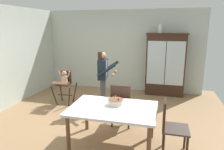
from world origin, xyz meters
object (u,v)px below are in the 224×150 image
object	(u,v)px
dining_chair_far_side	(121,103)
china_cabinet	(165,64)
adult_person	(103,73)
dining_table	(113,112)
high_chair_with_toddler	(64,81)
birthday_cake	(116,102)
dining_chair_right_end	(170,123)
ceramic_vase	(160,29)

from	to	relation	value
dining_chair_far_side	china_cabinet	bearing A→B (deg)	-110.06
adult_person	dining_table	size ratio (longest dim) A/B	0.98
high_chair_with_toddler	birthday_cake	xyz separation A→B (m)	(1.86, -1.55, 0.14)
adult_person	dining_chair_right_end	xyz separation A→B (m)	(1.66, -1.59, -0.41)
china_cabinet	dining_table	distance (m)	3.37
adult_person	birthday_cake	world-z (taller)	adult_person
china_cabinet	adult_person	bearing A→B (deg)	-133.50
dining_table	ceramic_vase	bearing A→B (deg)	78.51
adult_person	dining_table	xyz separation A→B (m)	(0.67, -1.60, -0.31)
ceramic_vase	adult_person	world-z (taller)	ceramic_vase
ceramic_vase	high_chair_with_toddler	size ratio (longest dim) A/B	0.28
dining_table	dining_chair_far_side	distance (m)	0.75
ceramic_vase	dining_table	world-z (taller)	ceramic_vase
dining_chair_far_side	adult_person	bearing A→B (deg)	-52.72
china_cabinet	dining_chair_far_side	bearing A→B (deg)	-109.53
china_cabinet	high_chair_with_toddler	world-z (taller)	china_cabinet
ceramic_vase	dining_table	bearing A→B (deg)	-101.49
dining_chair_far_side	ceramic_vase	bearing A→B (deg)	-105.43
adult_person	dining_table	bearing A→B (deg)	-161.57
dining_table	dining_chair_far_side	bearing A→B (deg)	90.48
high_chair_with_toddler	dining_table	bearing A→B (deg)	-46.53
dining_chair_right_end	adult_person	bearing A→B (deg)	46.09
china_cabinet	high_chair_with_toddler	bearing A→B (deg)	-150.53
dining_table	birthday_cake	world-z (taller)	birthday_cake
ceramic_vase	dining_table	xyz separation A→B (m)	(-0.66, -3.24, -1.42)
dining_chair_right_end	birthday_cake	bearing A→B (deg)	81.80
ceramic_vase	high_chair_with_toddler	world-z (taller)	ceramic_vase
dining_table	birthday_cake	distance (m)	0.20
ceramic_vase	high_chair_with_toddler	bearing A→B (deg)	-148.37
birthday_cake	dining_chair_right_end	bearing A→B (deg)	-8.03
ceramic_vase	dining_chair_far_side	world-z (taller)	ceramic_vase
dining_chair_right_end	china_cabinet	bearing A→B (deg)	1.85
ceramic_vase	dining_chair_far_side	bearing A→B (deg)	-104.91
high_chair_with_toddler	birthday_cake	world-z (taller)	high_chair_with_toddler
high_chair_with_toddler	dining_chair_right_end	world-z (taller)	dining_chair_right_end
dining_chair_right_end	dining_table	bearing A→B (deg)	90.35
high_chair_with_toddler	dining_table	world-z (taller)	high_chair_with_toddler
birthday_cake	dining_chair_far_side	size ratio (longest dim) A/B	0.29
ceramic_vase	birthday_cake	world-z (taller)	ceramic_vase
china_cabinet	dining_chair_right_end	distance (m)	3.26
birthday_cake	dining_chair_right_end	distance (m)	1.02
china_cabinet	dining_chair_far_side	size ratio (longest dim) A/B	2.04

